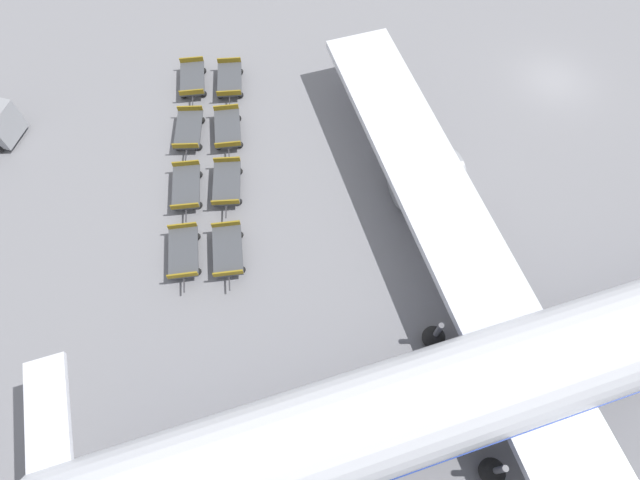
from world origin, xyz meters
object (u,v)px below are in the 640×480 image
Objects in this scene: baggage_dolly_row_near_col_d at (184,253)px; baggage_dolly_row_mid_a_col_d at (228,251)px; baggage_dolly_row_near_col_c at (186,187)px; airplane at (555,361)px; baggage_dolly_row_near_col_b at (189,130)px; baggage_dolly_row_near_col_a at (193,79)px; baggage_dolly_row_mid_a_col_a at (230,80)px; baggage_dolly_row_mid_a_col_b at (228,129)px; baggage_dolly_row_mid_a_col_c at (227,184)px.

baggage_dolly_row_near_col_d and baggage_dolly_row_mid_a_col_d have the same top height.
baggage_dolly_row_near_col_c is 1.00× the size of baggage_dolly_row_near_col_d.
baggage_dolly_row_near_col_b is at bearing -139.73° from airplane.
baggage_dolly_row_near_col_a and baggage_dolly_row_near_col_c have the same top height.
baggage_dolly_row_mid_a_col_a is 11.52m from baggage_dolly_row_mid_a_col_d.
baggage_dolly_row_mid_a_col_d is (0.27, 2.12, 0.00)m from baggage_dolly_row_near_col_d.
baggage_dolly_row_near_col_c and baggage_dolly_row_mid_a_col_b have the same top height.
baggage_dolly_row_mid_a_col_d is (4.10, 1.81, 0.00)m from baggage_dolly_row_near_col_c.
airplane is at bearing 36.06° from baggage_dolly_row_mid_a_col_b.
baggage_dolly_row_near_col_d is 0.99× the size of baggage_dolly_row_mid_a_col_a.
baggage_dolly_row_near_col_a is 8.05m from baggage_dolly_row_mid_a_col_c.
airplane is at bearing 33.54° from baggage_dolly_row_near_col_a.
baggage_dolly_row_mid_a_col_d is (11.91, 1.11, 0.00)m from baggage_dolly_row_near_col_a.
baggage_dolly_row_near_col_c is at bearing -93.24° from baggage_dolly_row_mid_a_col_c.
baggage_dolly_row_mid_a_col_b is at bearing -143.94° from airplane.
airplane is 12.28× the size of baggage_dolly_row_mid_a_col_c.
baggage_dolly_row_mid_a_col_b is (4.21, 1.75, 0.00)m from baggage_dolly_row_near_col_a.
baggage_dolly_row_near_col_b is at bearing 175.52° from baggage_dolly_row_near_col_d.
baggage_dolly_row_near_col_b is at bearing -169.28° from baggage_dolly_row_mid_a_col_d.
baggage_dolly_row_near_col_c is at bearing -4.45° from baggage_dolly_row_near_col_b.
baggage_dolly_row_near_col_a is 1.00× the size of baggage_dolly_row_near_col_d.
baggage_dolly_row_near_col_b and baggage_dolly_row_mid_a_col_a have the same top height.
airplane is 12.25× the size of baggage_dolly_row_near_col_b.
baggage_dolly_row_mid_a_col_b is at bearing 175.25° from baggage_dolly_row_mid_a_col_d.
airplane is 18.95m from baggage_dolly_row_near_col_c.
baggage_dolly_row_mid_a_col_c is 3.99m from baggage_dolly_row_mid_a_col_d.
baggage_dolly_row_near_col_c is (-12.40, -14.10, -2.49)m from airplane.
baggage_dolly_row_near_col_a and baggage_dolly_row_mid_a_col_c have the same top height.
baggage_dolly_row_near_col_b is 1.01× the size of baggage_dolly_row_near_col_c.
baggage_dolly_row_near_col_b is at bearing -5.88° from baggage_dolly_row_near_col_a.
baggage_dolly_row_near_col_b is (3.92, -0.40, 0.00)m from baggage_dolly_row_near_col_a.
baggage_dolly_row_mid_a_col_a is 1.00× the size of baggage_dolly_row_mid_a_col_c.
baggage_dolly_row_near_col_d is 1.00× the size of baggage_dolly_row_mid_a_col_b.
baggage_dolly_row_near_col_a is 11.96m from baggage_dolly_row_mid_a_col_d.
baggage_dolly_row_mid_a_col_b is (-16.00, -11.65, -2.49)m from airplane.
baggage_dolly_row_near_col_c is 3.84m from baggage_dolly_row_near_col_d.
baggage_dolly_row_mid_a_col_c is at bearing 147.09° from baggage_dolly_row_near_col_d.
baggage_dolly_row_mid_a_col_c is 1.01× the size of baggage_dolly_row_mid_a_col_d.
baggage_dolly_row_near_col_a is 1.00× the size of baggage_dolly_row_near_col_c.
baggage_dolly_row_near_col_d and baggage_dolly_row_mid_a_col_b have the same top height.
baggage_dolly_row_near_col_b is 1.00× the size of baggage_dolly_row_mid_a_col_a.
airplane reaches higher than baggage_dolly_row_mid_a_col_d.
baggage_dolly_row_mid_a_col_a is (-11.20, 3.19, 0.00)m from baggage_dolly_row_near_col_d.
baggage_dolly_row_near_col_c is 1.00× the size of baggage_dolly_row_mid_a_col_a.
baggage_dolly_row_mid_a_col_c is at bearing 86.76° from baggage_dolly_row_near_col_c.
airplane is 19.95m from baggage_dolly_row_mid_a_col_b.
baggage_dolly_row_near_col_a is 1.00× the size of baggage_dolly_row_mid_a_col_b.
baggage_dolly_row_mid_a_col_c and baggage_dolly_row_mid_a_col_d have the same top height.
baggage_dolly_row_near_col_c is 0.99× the size of baggage_dolly_row_mid_a_col_c.
airplane is 17.35m from baggage_dolly_row_mid_a_col_c.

